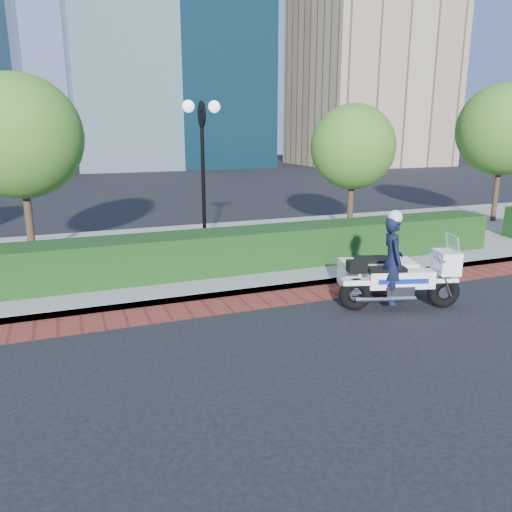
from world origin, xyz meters
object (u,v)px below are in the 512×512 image
object	(u,v)px
tree_c	(353,147)
tree_d	(503,130)
lamppost	(203,155)
tree_b	(20,137)
police_motorcycle	(390,271)

from	to	relation	value
tree_c	tree_d	size ratio (longest dim) A/B	0.83
tree_d	lamppost	bearing A→B (deg)	-173.82
tree_b	police_motorcycle	xyz separation A→B (m)	(7.18, -6.13, -2.73)
tree_c	tree_d	bearing A→B (deg)	0.00
lamppost	tree_b	xyz separation A→B (m)	(-4.50, 1.30, 0.48)
tree_c	police_motorcycle	size ratio (longest dim) A/B	1.72
lamppost	police_motorcycle	xyz separation A→B (m)	(2.68, -4.83, -2.25)
tree_d	tree_c	bearing A→B (deg)	-180.00
tree_b	tree_d	size ratio (longest dim) A/B	0.95
lamppost	tree_d	bearing A→B (deg)	6.18
tree_b	police_motorcycle	bearing A→B (deg)	-40.48
tree_b	tree_c	size ratio (longest dim) A/B	1.14
lamppost	tree_c	world-z (taller)	tree_c
tree_c	tree_d	xyz separation A→B (m)	(6.50, 0.00, 0.56)
tree_c	police_motorcycle	bearing A→B (deg)	-114.67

